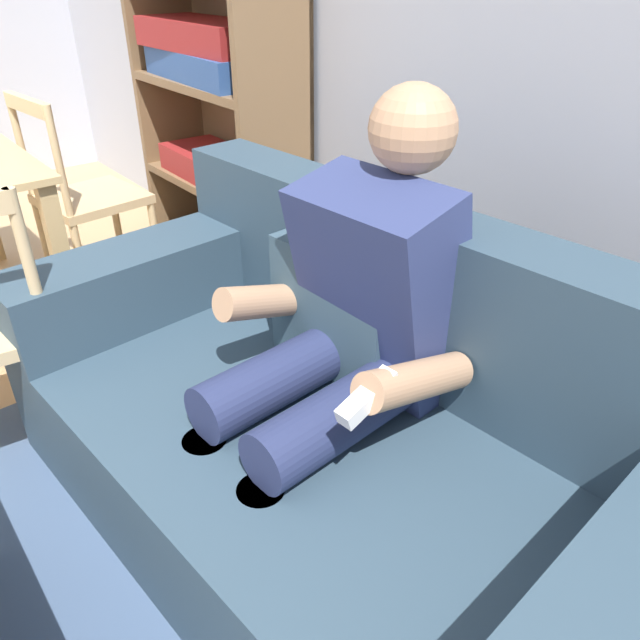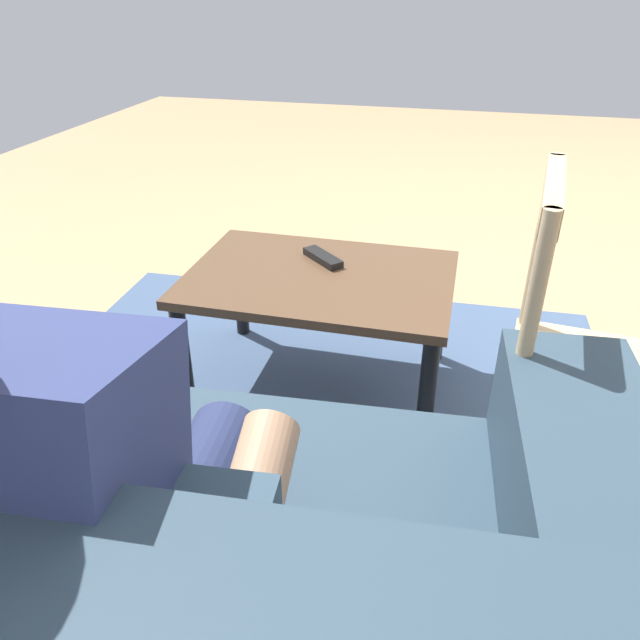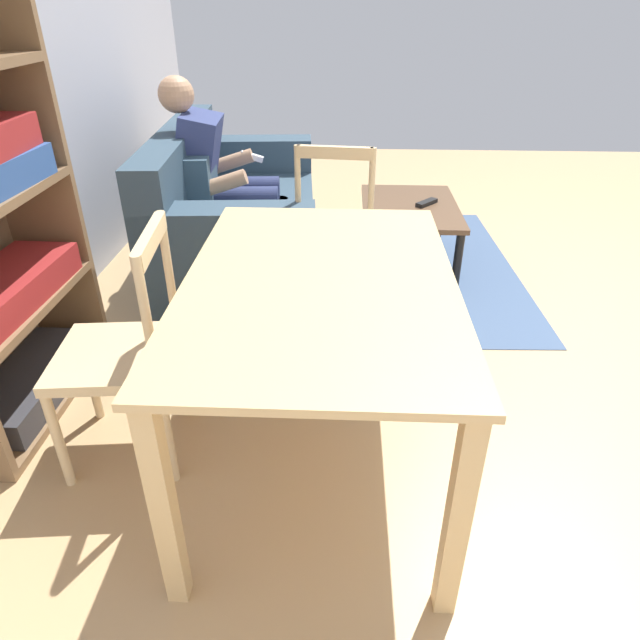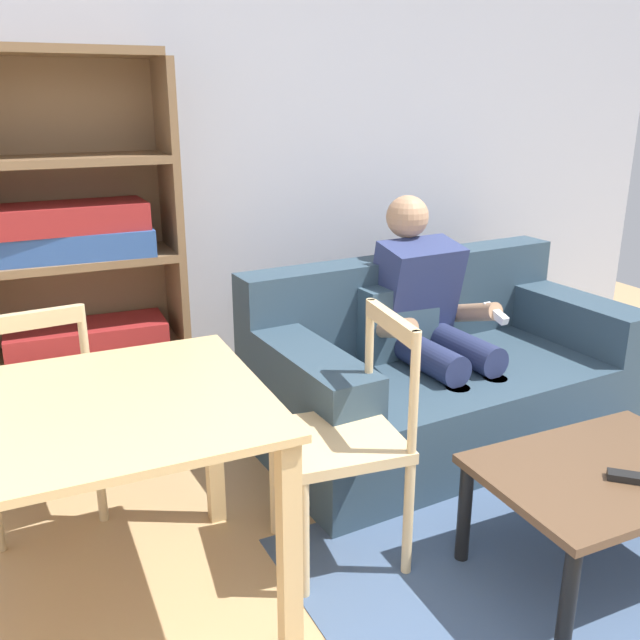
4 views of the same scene
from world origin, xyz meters
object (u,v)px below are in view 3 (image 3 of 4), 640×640
at_px(dining_chair_near_wall, 124,353).
at_px(person_lounging, 219,174).
at_px(coffee_table, 410,214).
at_px(couch, 231,214).
at_px(dining_chair_facing_couch, 330,244).
at_px(tv_remote, 427,203).
at_px(dining_table, 320,307).

bearing_deg(dining_chair_near_wall, person_lounging, 0.18).
bearing_deg(coffee_table, couch, 85.12).
distance_m(couch, person_lounging, 0.28).
height_order(couch, dining_chair_facing_couch, dining_chair_facing_couch).
xyz_separation_m(coffee_table, tv_remote, (0.02, -0.10, 0.07)).
relative_size(couch, dining_table, 1.40).
distance_m(dining_table, dining_chair_near_wall, 0.74).
bearing_deg(tv_remote, dining_chair_facing_couch, 94.85).
bearing_deg(dining_table, tv_remote, -18.37).
relative_size(person_lounging, coffee_table, 1.37).
xyz_separation_m(dining_table, dining_chair_near_wall, (0.00, 0.71, -0.21)).
bearing_deg(person_lounging, dining_chair_near_wall, -179.82).
xyz_separation_m(couch, dining_chair_near_wall, (-1.85, 0.04, 0.13)).
height_order(dining_table, dining_chair_facing_couch, dining_chair_facing_couch).
bearing_deg(couch, coffee_table, -94.88).
relative_size(dining_table, dining_chair_near_wall, 1.49).
xyz_separation_m(tv_remote, dining_chair_facing_couch, (-0.76, 0.58, 0.03)).
bearing_deg(coffee_table, dining_chair_near_wall, 145.63).
height_order(tv_remote, dining_table, dining_table).
distance_m(couch, dining_table, 2.00).
height_order(couch, dining_table, couch).
bearing_deg(person_lounging, couch, -53.42).
bearing_deg(person_lounging, dining_table, -158.45).
xyz_separation_m(couch, coffee_table, (-0.10, -1.15, 0.05)).
distance_m(dining_table, dining_chair_facing_couch, 1.02).
bearing_deg(couch, dining_table, -160.08).
bearing_deg(dining_table, dining_chair_near_wall, 89.74).
bearing_deg(coffee_table, dining_chair_facing_couch, 147.19).
bearing_deg(coffee_table, tv_remote, -81.21).
xyz_separation_m(person_lounging, dining_chair_facing_couch, (-0.81, -0.72, -0.12)).
distance_m(tv_remote, dining_chair_facing_couch, 0.96).
distance_m(couch, tv_remote, 1.27).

